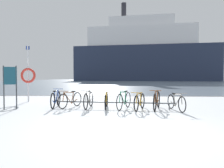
{
  "coord_description": "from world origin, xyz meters",
  "views": [
    {
      "loc": [
        -0.37,
        -5.18,
        1.38
      ],
      "look_at": [
        -0.83,
        5.68,
        1.02
      ],
      "focal_mm": 33.6,
      "sensor_mm": 36.0,
      "label": 1
    }
  ],
  "objects_px": {
    "bicycle_0": "(56,99)",
    "bicycle_4": "(124,100)",
    "bicycle_5": "(140,102)",
    "bicycle_2": "(89,100)",
    "bicycle_3": "(106,101)",
    "info_sign": "(10,80)",
    "rescue_post": "(28,74)",
    "bicycle_7": "(176,102)",
    "bicycle_6": "(157,101)",
    "ferry_ship": "(143,55)",
    "bicycle_1": "(70,100)"
  },
  "relations": [
    {
      "from": "bicycle_7",
      "to": "bicycle_5",
      "type": "bearing_deg",
      "value": 175.65
    },
    {
      "from": "bicycle_1",
      "to": "bicycle_6",
      "type": "height_order",
      "value": "bicycle_6"
    },
    {
      "from": "bicycle_7",
      "to": "ferry_ship",
      "type": "height_order",
      "value": "ferry_ship"
    },
    {
      "from": "bicycle_1",
      "to": "bicycle_5",
      "type": "relative_size",
      "value": 1.01
    },
    {
      "from": "bicycle_3",
      "to": "rescue_post",
      "type": "xyz_separation_m",
      "value": [
        -4.55,
        2.33,
        1.18
      ]
    },
    {
      "from": "bicycle_0",
      "to": "bicycle_4",
      "type": "distance_m",
      "value": 3.11
    },
    {
      "from": "bicycle_2",
      "to": "info_sign",
      "type": "bearing_deg",
      "value": -171.44
    },
    {
      "from": "bicycle_0",
      "to": "bicycle_3",
      "type": "distance_m",
      "value": 2.33
    },
    {
      "from": "info_sign",
      "to": "rescue_post",
      "type": "xyz_separation_m",
      "value": [
        -0.48,
        2.81,
        0.27
      ]
    },
    {
      "from": "bicycle_6",
      "to": "info_sign",
      "type": "distance_m",
      "value": 6.29
    },
    {
      "from": "bicycle_4",
      "to": "bicycle_6",
      "type": "distance_m",
      "value": 1.39
    },
    {
      "from": "bicycle_2",
      "to": "rescue_post",
      "type": "height_order",
      "value": "rescue_post"
    },
    {
      "from": "bicycle_7",
      "to": "bicycle_1",
      "type": "bearing_deg",
      "value": 171.61
    },
    {
      "from": "bicycle_3",
      "to": "bicycle_4",
      "type": "xyz_separation_m",
      "value": [
        0.77,
        -0.14,
        0.03
      ]
    },
    {
      "from": "bicycle_4",
      "to": "info_sign",
      "type": "distance_m",
      "value": 4.93
    },
    {
      "from": "bicycle_5",
      "to": "bicycle_7",
      "type": "height_order",
      "value": "bicycle_5"
    },
    {
      "from": "bicycle_4",
      "to": "bicycle_1",
      "type": "bearing_deg",
      "value": 172.25
    },
    {
      "from": "bicycle_2",
      "to": "bicycle_5",
      "type": "xyz_separation_m",
      "value": [
        2.22,
        -0.38,
        -0.03
      ]
    },
    {
      "from": "bicycle_2",
      "to": "info_sign",
      "type": "distance_m",
      "value": 3.43
    },
    {
      "from": "bicycle_6",
      "to": "ferry_ship",
      "type": "xyz_separation_m",
      "value": [
        6.59,
        67.76,
        9.15
      ]
    },
    {
      "from": "bicycle_1",
      "to": "bicycle_7",
      "type": "relative_size",
      "value": 0.99
    },
    {
      "from": "info_sign",
      "to": "bicycle_2",
      "type": "bearing_deg",
      "value": 8.56
    },
    {
      "from": "bicycle_4",
      "to": "bicycle_5",
      "type": "relative_size",
      "value": 1.07
    },
    {
      "from": "bicycle_7",
      "to": "ferry_ship",
      "type": "xyz_separation_m",
      "value": [
        5.84,
        67.99,
        9.19
      ]
    },
    {
      "from": "bicycle_4",
      "to": "bicycle_5",
      "type": "bearing_deg",
      "value": -19.45
    },
    {
      "from": "bicycle_1",
      "to": "ferry_ship",
      "type": "height_order",
      "value": "ferry_ship"
    },
    {
      "from": "rescue_post",
      "to": "ferry_ship",
      "type": "relative_size",
      "value": 0.06
    },
    {
      "from": "rescue_post",
      "to": "bicycle_1",
      "type": "bearing_deg",
      "value": -36.45
    },
    {
      "from": "ferry_ship",
      "to": "bicycle_4",
      "type": "bearing_deg",
      "value": -96.73
    },
    {
      "from": "bicycle_3",
      "to": "bicycle_5",
      "type": "bearing_deg",
      "value": -14.67
    },
    {
      "from": "bicycle_0",
      "to": "rescue_post",
      "type": "relative_size",
      "value": 0.55
    },
    {
      "from": "bicycle_0",
      "to": "ferry_ship",
      "type": "height_order",
      "value": "ferry_ship"
    },
    {
      "from": "bicycle_2",
      "to": "bicycle_0",
      "type": "bearing_deg",
      "value": 173.03
    },
    {
      "from": "bicycle_5",
      "to": "bicycle_7",
      "type": "distance_m",
      "value": 1.5
    },
    {
      "from": "bicycle_2",
      "to": "bicycle_3",
      "type": "bearing_deg",
      "value": -0.71
    },
    {
      "from": "bicycle_6",
      "to": "bicycle_2",
      "type": "bearing_deg",
      "value": 174.79
    },
    {
      "from": "bicycle_4",
      "to": "bicycle_6",
      "type": "relative_size",
      "value": 0.96
    },
    {
      "from": "bicycle_4",
      "to": "bicycle_7",
      "type": "distance_m",
      "value": 2.17
    },
    {
      "from": "bicycle_5",
      "to": "bicycle_3",
      "type": "bearing_deg",
      "value": 165.33
    },
    {
      "from": "bicycle_0",
      "to": "bicycle_6",
      "type": "bearing_deg",
      "value": -5.81
    },
    {
      "from": "bicycle_2",
      "to": "bicycle_4",
      "type": "xyz_separation_m",
      "value": [
        1.57,
        -0.15,
        0.0
      ]
    },
    {
      "from": "ferry_ship",
      "to": "bicycle_5",
      "type": "bearing_deg",
      "value": -96.16
    },
    {
      "from": "rescue_post",
      "to": "bicycle_4",
      "type": "bearing_deg",
      "value": -24.91
    },
    {
      "from": "bicycle_7",
      "to": "ferry_ship",
      "type": "distance_m",
      "value": 68.85
    },
    {
      "from": "bicycle_3",
      "to": "bicycle_7",
      "type": "relative_size",
      "value": 1.04
    },
    {
      "from": "bicycle_1",
      "to": "bicycle_4",
      "type": "relative_size",
      "value": 0.95
    },
    {
      "from": "bicycle_6",
      "to": "bicycle_7",
      "type": "bearing_deg",
      "value": -16.73
    },
    {
      "from": "bicycle_2",
      "to": "ferry_ship",
      "type": "height_order",
      "value": "ferry_ship"
    },
    {
      "from": "bicycle_1",
      "to": "bicycle_6",
      "type": "bearing_deg",
      "value": -6.68
    },
    {
      "from": "info_sign",
      "to": "bicycle_0",
      "type": "bearing_deg",
      "value": 21.28
    }
  ]
}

